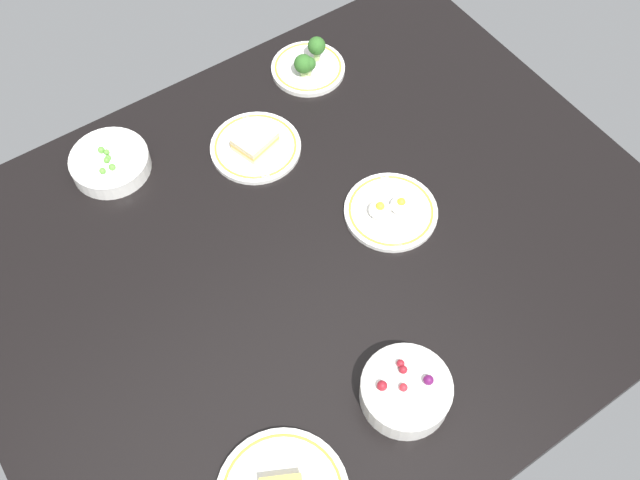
# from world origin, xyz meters

# --- Properties ---
(dining_table) EXTENTS (1.40, 1.13, 0.04)m
(dining_table) POSITION_xyz_m (0.00, 0.00, 0.02)
(dining_table) COLOR black
(dining_table) RESTS_ON ground
(plate_eggs) EXTENTS (0.20, 0.20, 0.05)m
(plate_eggs) POSITION_xyz_m (-0.17, 0.02, 0.05)
(plate_eggs) COLOR white
(plate_eggs) RESTS_ON dining_table
(plate_sandwich) EXTENTS (0.20, 0.20, 0.04)m
(plate_sandwich) POSITION_xyz_m (-0.02, -0.29, 0.05)
(plate_sandwich) COLOR white
(plate_sandwich) RESTS_ON dining_table
(bowl_peas) EXTENTS (0.17, 0.17, 0.05)m
(bowl_peas) POSITION_xyz_m (0.26, -0.42, 0.06)
(bowl_peas) COLOR white
(bowl_peas) RESTS_ON dining_table
(bowl_berries) EXTENTS (0.16, 0.16, 0.07)m
(bowl_berries) POSITION_xyz_m (0.05, 0.35, 0.07)
(bowl_berries) COLOR white
(bowl_berries) RESTS_ON dining_table
(plate_broccoli) EXTENTS (0.18, 0.18, 0.08)m
(plate_broccoli) POSITION_xyz_m (-0.25, -0.42, 0.06)
(plate_broccoli) COLOR white
(plate_broccoli) RESTS_ON dining_table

